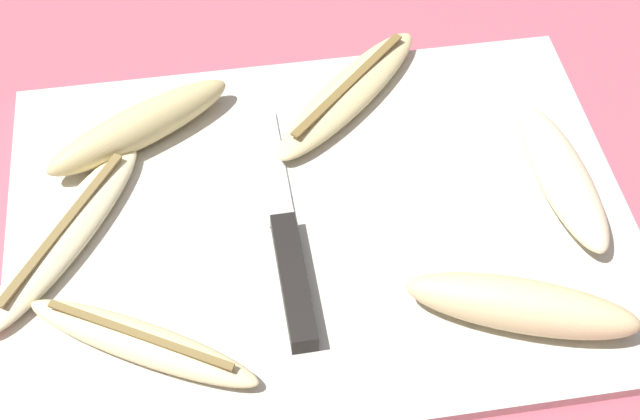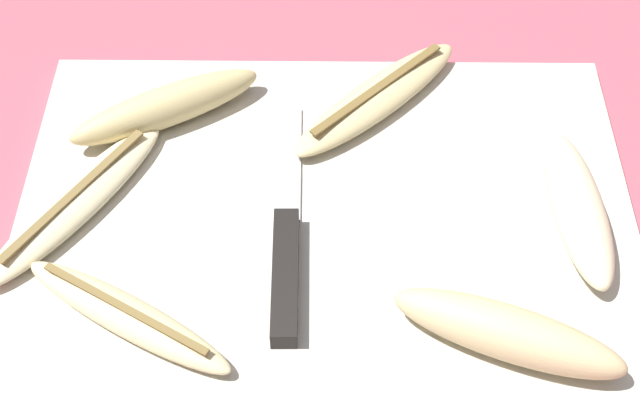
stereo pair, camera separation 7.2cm
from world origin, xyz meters
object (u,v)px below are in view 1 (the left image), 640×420
object	(u,v)px
knife	(290,260)
banana_bright_far	(564,179)
banana_cream_curved	(65,234)
banana_spotted_left	(140,126)
banana_mellow_near	(348,93)
banana_soft_right	(142,342)
banana_ripe_center	(522,306)

from	to	relation	value
knife	banana_bright_far	world-z (taller)	banana_bright_far
banana_cream_curved	banana_spotted_left	world-z (taller)	banana_spotted_left
banana_spotted_left	banana_cream_curved	bearing A→B (deg)	-121.93
banana_mellow_near	banana_soft_right	bearing A→B (deg)	-130.04
knife	banana_bright_far	bearing A→B (deg)	9.06
knife	banana_soft_right	xyz separation A→B (m)	(-0.12, -0.06, 0.00)
banana_soft_right	banana_mellow_near	world-z (taller)	banana_mellow_near
banana_soft_right	banana_spotted_left	distance (m)	0.21
banana_spotted_left	banana_soft_right	bearing A→B (deg)	-91.57
banana_bright_far	banana_spotted_left	distance (m)	0.36
banana_soft_right	banana_ripe_center	bearing A→B (deg)	-3.55
banana_bright_far	banana_cream_curved	bearing A→B (deg)	178.56
banana_cream_curved	banana_ripe_center	distance (m)	0.36
banana_ripe_center	banana_spotted_left	bearing A→B (deg)	140.34
knife	banana_ripe_center	distance (m)	0.18
knife	banana_soft_right	world-z (taller)	banana_soft_right
banana_bright_far	banana_spotted_left	size ratio (longest dim) A/B	0.94
banana_cream_curved	banana_soft_right	world-z (taller)	banana_soft_right
knife	banana_ripe_center	size ratio (longest dim) A/B	1.39
banana_soft_right	banana_mellow_near	size ratio (longest dim) A/B	1.03
banana_ripe_center	banana_mellow_near	world-z (taller)	banana_ripe_center
knife	banana_spotted_left	xyz separation A→B (m)	(-0.11, 0.15, 0.01)
banana_ripe_center	banana_soft_right	size ratio (longest dim) A/B	0.99
knife	banana_cream_curved	size ratio (longest dim) A/B	1.27
banana_soft_right	banana_mellow_near	xyz separation A→B (m)	(0.19, 0.23, 0.00)
banana_ripe_center	banana_mellow_near	xyz separation A→B (m)	(-0.09, 0.25, -0.01)
banana_mellow_near	banana_spotted_left	xyz separation A→B (m)	(-0.19, -0.02, 0.01)
banana_bright_far	banana_mellow_near	bearing A→B (deg)	140.30
banana_bright_far	banana_soft_right	distance (m)	0.37
banana_cream_curved	banana_soft_right	xyz separation A→B (m)	(0.06, -0.11, 0.00)
knife	banana_soft_right	size ratio (longest dim) A/B	1.38
banana_soft_right	banana_bright_far	bearing A→B (deg)	15.69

